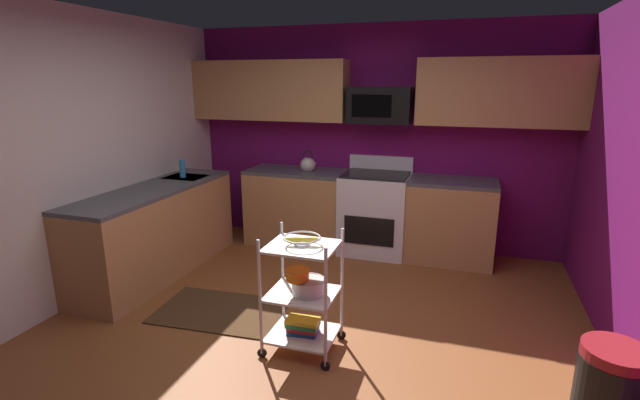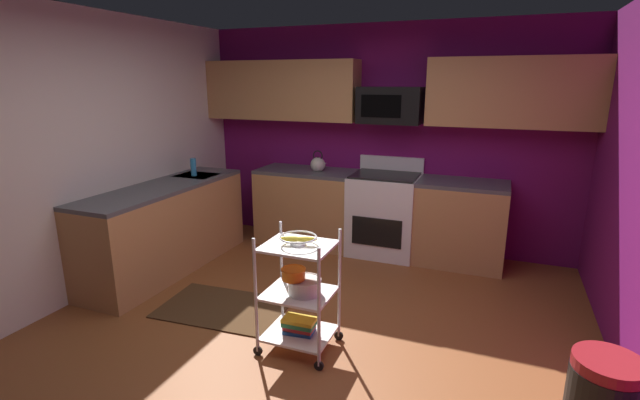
{
  "view_description": "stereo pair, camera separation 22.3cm",
  "coord_description": "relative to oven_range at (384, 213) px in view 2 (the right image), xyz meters",
  "views": [
    {
      "loc": [
        1.1,
        -2.94,
        1.97
      ],
      "look_at": [
        0.01,
        0.38,
        1.05
      ],
      "focal_mm": 25.53,
      "sensor_mm": 36.0,
      "label": 1
    },
    {
      "loc": [
        1.31,
        -2.86,
        1.97
      ],
      "look_at": [
        0.01,
        0.38,
        1.05
      ],
      "focal_mm": 25.53,
      "sensor_mm": 36.0,
      "label": 2
    }
  ],
  "objects": [
    {
      "name": "floor",
      "position": [
        -0.12,
        -2.1,
        -0.5
      ],
      "size": [
        4.4,
        4.8,
        0.04
      ],
      "primitive_type": "cube",
      "color": "brown",
      "rests_on": "ground"
    },
    {
      "name": "wall_back",
      "position": [
        -0.12,
        0.33,
        0.82
      ],
      "size": [
        4.52,
        0.06,
        2.6
      ],
      "primitive_type": "cube",
      "color": "#6B1156",
      "rests_on": "ground"
    },
    {
      "name": "wall_left",
      "position": [
        -2.35,
        -2.1,
        0.82
      ],
      "size": [
        0.06,
        4.8,
        2.6
      ],
      "primitive_type": "cube",
      "color": "silver",
      "rests_on": "ground"
    },
    {
      "name": "counter_run",
      "position": [
        -0.92,
        -0.55,
        -0.01
      ],
      "size": [
        3.64,
        2.64,
        0.92
      ],
      "color": "#B27F4C",
      "rests_on": "ground"
    },
    {
      "name": "oven_range",
      "position": [
        0.0,
        0.0,
        0.0
      ],
      "size": [
        0.76,
        0.65,
        1.1
      ],
      "color": "white",
      "rests_on": "ground"
    },
    {
      "name": "upper_cabinets",
      "position": [
        -0.15,
        0.13,
        1.37
      ],
      "size": [
        4.4,
        0.33,
        0.7
      ],
      "color": "#B27F4C"
    },
    {
      "name": "microwave",
      "position": [
        -0.0,
        0.1,
        1.22
      ],
      "size": [
        0.7,
        0.39,
        0.4
      ],
      "color": "black"
    },
    {
      "name": "rolling_cart",
      "position": [
        -0.1,
        -2.18,
        -0.03
      ],
      "size": [
        0.56,
        0.44,
        0.91
      ],
      "color": "silver",
      "rests_on": "ground"
    },
    {
      "name": "fruit_bowl",
      "position": [
        -0.1,
        -2.18,
        0.4
      ],
      "size": [
        0.27,
        0.27,
        0.07
      ],
      "color": "silver",
      "rests_on": "rolling_cart"
    },
    {
      "name": "mixing_bowl_large",
      "position": [
        -0.05,
        -2.18,
        0.04
      ],
      "size": [
        0.25,
        0.25,
        0.11
      ],
      "color": "silver",
      "rests_on": "rolling_cart"
    },
    {
      "name": "mixing_bowl_small",
      "position": [
        -0.13,
        -2.21,
        0.14
      ],
      "size": [
        0.18,
        0.18,
        0.08
      ],
      "color": "orange",
      "rests_on": "rolling_cart"
    },
    {
      "name": "book_stack",
      "position": [
        -0.1,
        -2.18,
        -0.29
      ],
      "size": [
        0.25,
        0.17,
        0.11
      ],
      "color": "#1E4C8C",
      "rests_on": "rolling_cart"
    },
    {
      "name": "kettle",
      "position": [
        -0.83,
        -0.0,
        0.52
      ],
      "size": [
        0.21,
        0.18,
        0.26
      ],
      "color": "beige",
      "rests_on": "counter_run"
    },
    {
      "name": "dish_soap_bottle",
      "position": [
        -2.03,
        -0.8,
        0.54
      ],
      "size": [
        0.06,
        0.06,
        0.2
      ],
      "primitive_type": "cylinder",
      "color": "#2D8CBF",
      "rests_on": "counter_run"
    },
    {
      "name": "floor_rug",
      "position": [
        -0.98,
        -1.88,
        -0.47
      ],
      "size": [
        1.15,
        0.78,
        0.01
      ],
      "primitive_type": "cube",
      "rotation": [
        0.0,
        0.0,
        0.07
      ],
      "color": "#472D19",
      "rests_on": "ground"
    }
  ]
}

